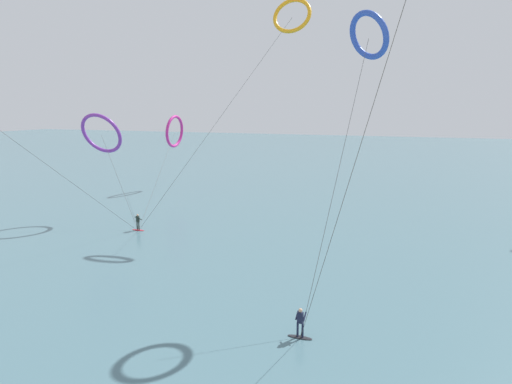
{
  "coord_description": "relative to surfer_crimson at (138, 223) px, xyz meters",
  "views": [
    {
      "loc": [
        9.83,
        -6.05,
        12.5
      ],
      "look_at": [
        0.0,
        19.35,
        7.6
      ],
      "focal_mm": 33.32,
      "sensor_mm": 36.0,
      "label": 1
    }
  ],
  "objects": [
    {
      "name": "sea_water",
      "position": [
        18.35,
        70.92,
        -0.78
      ],
      "size": [
        400.0,
        200.0,
        0.08
      ],
      "primitive_type": "cube",
      "color": "#476B75",
      "rests_on": "ground"
    },
    {
      "name": "kite_cobalt",
      "position": [
        23.35,
        -6.4,
        16.3
      ],
      "size": [
        3.61,
        11.41,
        18.74
      ],
      "rotation": [
        0.0,
        0.0,
        2.5
      ],
      "color": "#2647B7",
      "rests_on": "ground"
    },
    {
      "name": "kite_violet",
      "position": [
        -6.47,
        3.12,
        8.81
      ],
      "size": [
        9.0,
        4.54,
        11.91
      ],
      "rotation": [
        0.0,
        0.0,
        3.19
      ],
      "color": "purple",
      "rests_on": "ground"
    },
    {
      "name": "kite_magenta",
      "position": [
        -9.59,
        23.77,
        7.99
      ],
      "size": [
        10.09,
        26.28,
        11.3
      ],
      "rotation": [
        0.0,
        0.0,
        4.73
      ],
      "color": "#CC288E",
      "rests_on": "ground"
    },
    {
      "name": "surfer_charcoal",
      "position": [
        21.72,
        -16.14,
        0.0
      ],
      "size": [
        1.4,
        0.57,
        1.7
      ],
      "rotation": [
        0.0,
        0.0,
        3.14
      ],
      "color": "black",
      "rests_on": "ground"
    },
    {
      "name": "surfer_crimson",
      "position": [
        0.0,
        0.0,
        0.0
      ],
      "size": [
        1.4,
        0.64,
        1.7
      ],
      "rotation": [
        0.0,
        0.0,
        5.97
      ],
      "color": "red",
      "rests_on": "ground"
    },
    {
      "name": "kite_amber",
      "position": [
        12.99,
        10.09,
        20.99
      ],
      "size": [
        15.11,
        11.22,
        23.8
      ],
      "rotation": [
        0.0,
        0.0,
        6.27
      ],
      "color": "orange",
      "rests_on": "ground"
    }
  ]
}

